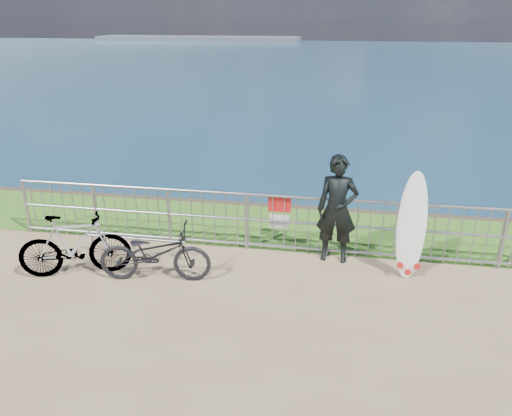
% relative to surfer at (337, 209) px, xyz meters
% --- Properties ---
extents(grass_strip, '(120.00, 120.00, 0.00)m').
position_rel_surfer_xyz_m(grass_strip, '(-1.15, 1.25, -0.96)').
color(grass_strip, '#37701E').
rests_on(grass_strip, ground).
extents(seascape, '(260.00, 260.00, 5.00)m').
position_rel_surfer_xyz_m(seascape, '(-44.90, 146.04, -5.00)').
color(seascape, brown).
rests_on(seascape, ground).
extents(railing, '(10.06, 0.10, 1.13)m').
position_rel_surfer_xyz_m(railing, '(-1.13, 0.15, -0.39)').
color(railing, gray).
rests_on(railing, ground).
extents(surfer, '(0.73, 0.49, 1.94)m').
position_rel_surfer_xyz_m(surfer, '(0.00, 0.00, 0.00)').
color(surfer, black).
rests_on(surfer, ground).
extents(surfboard, '(0.52, 0.47, 1.81)m').
position_rel_surfer_xyz_m(surfboard, '(1.23, -0.34, -0.14)').
color(surfboard, white).
rests_on(surfboard, ground).
extents(bicycle_near, '(1.92, 0.90, 0.97)m').
position_rel_surfer_xyz_m(bicycle_near, '(-2.91, -1.26, -0.49)').
color(bicycle_near, black).
rests_on(bicycle_near, ground).
extents(bicycle_far, '(1.90, 1.11, 1.10)m').
position_rel_surfer_xyz_m(bicycle_far, '(-4.30, -1.33, -0.42)').
color(bicycle_far, black).
rests_on(bicycle_far, ground).
extents(bike_rack, '(1.88, 0.05, 0.39)m').
position_rel_surfer_xyz_m(bike_rack, '(-3.58, -0.53, -0.65)').
color(bike_rack, gray).
rests_on(bike_rack, ground).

